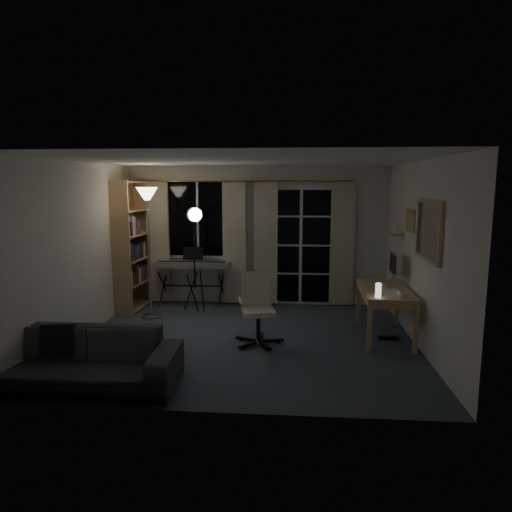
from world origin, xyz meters
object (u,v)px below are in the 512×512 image
(mug, at_px, (402,293))
(sofa, at_px, (81,350))
(studio_light, at_px, (194,227))
(torchiere_lamp, at_px, (148,214))
(monitor, at_px, (394,264))
(bookshelf, at_px, (129,248))
(keyboard_piano, at_px, (192,265))
(office_chair, at_px, (257,301))
(desk, at_px, (385,295))

(mug, relative_size, sofa, 0.06)
(studio_light, bearing_deg, torchiere_lamp, -174.42)
(studio_light, height_order, monitor, studio_light)
(torchiere_lamp, relative_size, mug, 18.19)
(torchiere_lamp, bearing_deg, sofa, -88.99)
(bookshelf, distance_m, torchiere_lamp, 0.96)
(studio_light, height_order, mug, studio_light)
(keyboard_piano, relative_size, monitor, 2.66)
(studio_light, distance_m, office_chair, 1.97)
(torchiere_lamp, xyz_separation_m, monitor, (3.70, -0.23, -0.70))
(torchiere_lamp, height_order, monitor, torchiere_lamp)
(torchiere_lamp, relative_size, monitor, 4.14)
(torchiere_lamp, xyz_separation_m, sofa, (0.04, -2.51, -1.26))
(sofa, bearing_deg, torchiere_lamp, 89.62)
(torchiere_lamp, height_order, desk, torchiere_lamp)
(office_chair, distance_m, monitor, 2.12)
(office_chair, xyz_separation_m, desk, (1.74, 0.32, 0.05))
(office_chair, height_order, mug, office_chair)
(desk, bearing_deg, office_chair, -168.09)
(torchiere_lamp, distance_m, studio_light, 0.78)
(office_chair, height_order, desk, office_chair)
(mug, bearing_deg, torchiere_lamp, 161.90)
(monitor, xyz_separation_m, mug, (-0.10, -0.95, -0.20))
(torchiere_lamp, xyz_separation_m, mug, (3.61, -1.18, -0.91))
(torchiere_lamp, relative_size, desk, 1.58)
(torchiere_lamp, height_order, sofa, torchiere_lamp)
(bookshelf, xyz_separation_m, sofa, (0.55, -3.04, -0.63))
(sofa, bearing_deg, bookshelf, 98.84)
(bookshelf, xyz_separation_m, studio_light, (1.15, -0.16, 0.39))
(office_chair, bearing_deg, mug, -18.03)
(keyboard_piano, xyz_separation_m, monitor, (3.19, -0.96, 0.22))
(office_chair, bearing_deg, keyboard_piano, 113.61)
(torchiere_lamp, distance_m, keyboard_piano, 1.29)
(torchiere_lamp, relative_size, studio_light, 1.16)
(monitor, relative_size, sofa, 0.25)
(studio_light, relative_size, office_chair, 1.87)
(studio_light, distance_m, monitor, 3.15)
(monitor, bearing_deg, mug, -94.29)
(keyboard_piano, relative_size, studio_light, 0.75)
(office_chair, relative_size, mug, 8.38)
(office_chair, bearing_deg, torchiere_lamp, 138.24)
(office_chair, bearing_deg, desk, -1.98)
(bookshelf, height_order, sofa, bookshelf)
(torchiere_lamp, xyz_separation_m, office_chair, (1.77, -1.00, -1.09))
(office_chair, bearing_deg, studio_light, 117.06)
(bookshelf, relative_size, studio_light, 1.22)
(studio_light, bearing_deg, monitor, -34.99)
(bookshelf, xyz_separation_m, torchiere_lamp, (0.50, -0.53, 0.62))
(sofa, bearing_deg, studio_light, 76.77)
(keyboard_piano, distance_m, monitor, 3.34)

